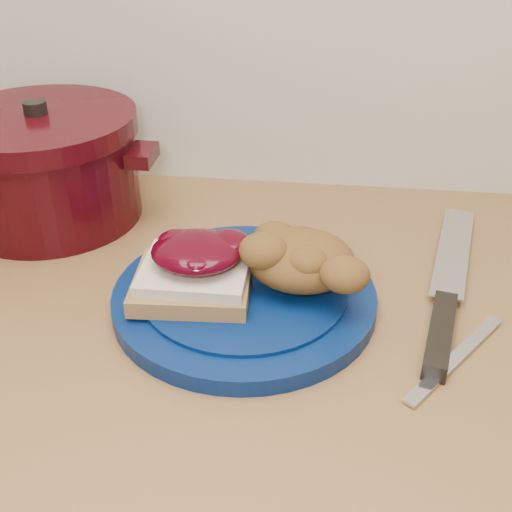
# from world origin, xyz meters

# --- Properties ---
(plate) EXTENTS (0.29, 0.29, 0.02)m
(plate) POSITION_xyz_m (-0.00, 1.49, 0.91)
(plate) COLOR #051A4C
(plate) RESTS_ON wood_countertop
(sandwich) EXTENTS (0.12, 0.11, 0.06)m
(sandwich) POSITION_xyz_m (-0.05, 1.48, 0.95)
(sandwich) COLOR olive
(sandwich) RESTS_ON plate
(stuffing_mound) EXTENTS (0.12, 0.10, 0.06)m
(stuffing_mound) POSITION_xyz_m (0.06, 1.51, 0.95)
(stuffing_mound) COLOR brown
(stuffing_mound) RESTS_ON plate
(chef_knife) EXTENTS (0.10, 0.33, 0.02)m
(chef_knife) POSITION_xyz_m (0.21, 1.50, 0.91)
(chef_knife) COLOR black
(chef_knife) RESTS_ON wood_countertop
(butter_knife) EXTENTS (0.11, 0.14, 0.00)m
(butter_knife) POSITION_xyz_m (0.21, 1.43, 0.90)
(butter_knife) COLOR silver
(butter_knife) RESTS_ON wood_countertop
(dutch_oven) EXTENTS (0.29, 0.25, 0.16)m
(dutch_oven) POSITION_xyz_m (-0.28, 1.66, 0.97)
(dutch_oven) COLOR black
(dutch_oven) RESTS_ON wood_countertop
(pepper_grinder) EXTENTS (0.07, 0.07, 0.14)m
(pepper_grinder) POSITION_xyz_m (-0.27, 1.66, 0.97)
(pepper_grinder) COLOR black
(pepper_grinder) RESTS_ON wood_countertop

